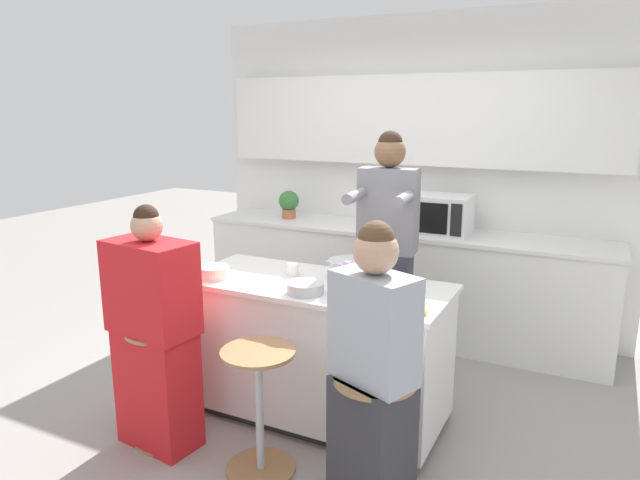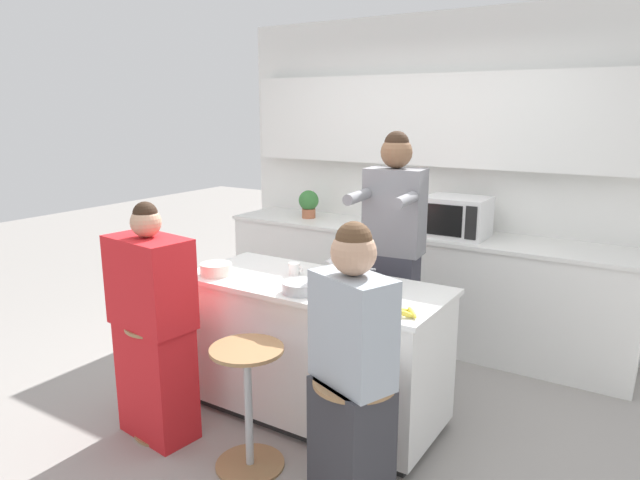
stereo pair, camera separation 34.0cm
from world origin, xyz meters
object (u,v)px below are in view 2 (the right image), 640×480
object	(u,v)px
bar_stool_rightmost	(354,439)
microwave	(457,217)
banana_bunch	(406,312)
potted_plant	(309,203)
juice_carton	(341,281)
person_wrapped_blanket	(153,330)
fruit_bowl	(216,269)
kitchen_island	(314,349)
coffee_cup_far	(295,269)
person_seated_near	(352,387)
coffee_cup_near	(382,289)
person_cooking	(393,263)
cooking_pot	(350,271)
bar_stool_center	(248,400)
bar_stool_leftmost	(162,371)

from	to	relation	value
bar_stool_rightmost	microwave	size ratio (longest dim) A/B	1.45
banana_bunch	potted_plant	xyz separation A→B (m)	(-1.79, 1.81, 0.16)
juice_carton	person_wrapped_blanket	bearing A→B (deg)	-150.80
fruit_bowl	banana_bunch	world-z (taller)	fruit_bowl
kitchen_island	coffee_cup_far	world-z (taller)	coffee_cup_far
person_seated_near	person_wrapped_blanket	bearing A→B (deg)	-158.42
bar_stool_rightmost	coffee_cup_near	bearing A→B (deg)	105.88
person_cooking	microwave	world-z (taller)	person_cooking
cooking_pot	microwave	distance (m)	1.41
bar_stool_rightmost	person_seated_near	bearing A→B (deg)	-99.08
kitchen_island	person_seated_near	size ratio (longest dim) A/B	1.14
fruit_bowl	coffee_cup_far	xyz separation A→B (m)	(0.42, 0.27, 0.00)
person_wrapped_blanket	person_seated_near	xyz separation A→B (m)	(1.32, 0.00, 0.01)
fruit_bowl	coffee_cup_far	world-z (taller)	coffee_cup_far
person_wrapped_blanket	coffee_cup_near	size ratio (longest dim) A/B	11.68
banana_bunch	cooking_pot	bearing A→B (deg)	144.77
coffee_cup_far	potted_plant	bearing A→B (deg)	120.48
person_cooking	coffee_cup_far	xyz separation A→B (m)	(-0.43, -0.54, 0.03)
kitchen_island	coffee_cup_far	bearing A→B (deg)	159.56
kitchen_island	banana_bunch	distance (m)	0.89
person_seated_near	fruit_bowl	xyz separation A→B (m)	(-1.27, 0.49, 0.25)
bar_stool_center	bar_stool_rightmost	distance (m)	0.66
potted_plant	cooking_pot	bearing A→B (deg)	-48.88
kitchen_island	person_wrapped_blanket	world-z (taller)	person_wrapped_blanket
bar_stool_leftmost	person_wrapped_blanket	xyz separation A→B (m)	(-0.01, -0.04, 0.27)
bar_stool_center	person_cooking	xyz separation A→B (m)	(0.24, 1.26, 0.50)
person_seated_near	microwave	size ratio (longest dim) A/B	3.01
coffee_cup_far	juice_carton	xyz separation A→B (m)	(0.48, -0.23, 0.06)
coffee_cup_far	microwave	size ratio (longest dim) A/B	0.22
bar_stool_center	microwave	xyz separation A→B (m)	(0.36, 2.18, 0.69)
kitchen_island	bar_stool_center	distance (m)	0.65
person_cooking	banana_bunch	bearing A→B (deg)	-66.79
fruit_bowl	juice_carton	bearing A→B (deg)	2.86
coffee_cup_near	person_cooking	bearing A→B (deg)	110.15
coffee_cup_near	microwave	bearing A→B (deg)	94.39
coffee_cup_far	banana_bunch	size ratio (longest dim) A/B	0.71
fruit_bowl	person_cooking	bearing A→B (deg)	43.80
bar_stool_leftmost	coffee_cup_near	distance (m)	1.40
bar_stool_leftmost	person_seated_near	xyz separation A→B (m)	(1.31, -0.04, 0.28)
kitchen_island	bar_stool_center	xyz separation A→B (m)	(0.00, -0.65, -0.05)
kitchen_island	juice_carton	world-z (taller)	juice_carton
juice_carton	potted_plant	bearing A→B (deg)	128.21
bar_stool_center	person_seated_near	bearing A→B (deg)	-3.52
banana_bunch	potted_plant	size ratio (longest dim) A/B	0.58
potted_plant	kitchen_island	bearing A→B (deg)	-55.65
coffee_cup_far	potted_plant	world-z (taller)	potted_plant
person_wrapped_blanket	coffee_cup_near	world-z (taller)	person_wrapped_blanket
bar_stool_leftmost	potted_plant	xyz separation A→B (m)	(-0.41, 2.22, 0.67)
person_wrapped_blanket	juice_carton	bearing A→B (deg)	36.42
bar_stool_leftmost	bar_stool_center	xyz separation A→B (m)	(0.66, -0.00, 0.00)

